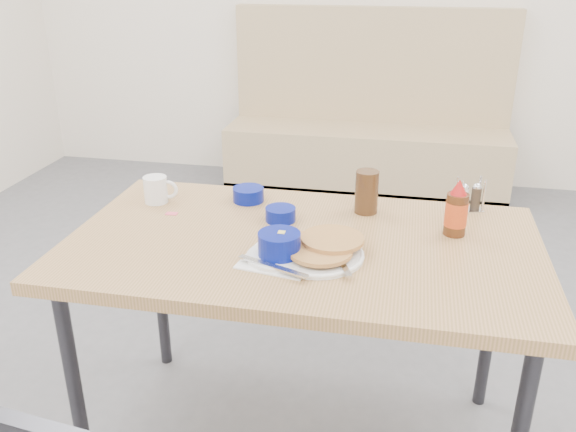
% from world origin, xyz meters
% --- Properties ---
extents(booth_bench, '(1.90, 0.56, 1.22)m').
position_xyz_m(booth_bench, '(0.00, 2.78, 0.35)').
color(booth_bench, tan).
rests_on(booth_bench, ground).
extents(dining_table, '(1.40, 0.80, 0.76)m').
position_xyz_m(dining_table, '(0.00, 0.25, 0.70)').
color(dining_table, tan).
rests_on(dining_table, ground).
extents(pancake_plate, '(0.27, 0.27, 0.05)m').
position_xyz_m(pancake_plate, '(0.06, 0.16, 0.78)').
color(pancake_plate, white).
rests_on(pancake_plate, dining_table).
extents(coffee_mug, '(0.12, 0.08, 0.09)m').
position_xyz_m(coffee_mug, '(-0.54, 0.45, 0.81)').
color(coffee_mug, white).
rests_on(coffee_mug, dining_table).
extents(grits_setting, '(0.22, 0.24, 0.08)m').
position_xyz_m(grits_setting, '(-0.04, 0.12, 0.79)').
color(grits_setting, white).
rests_on(grits_setting, dining_table).
extents(creamer_bowl, '(0.11, 0.11, 0.05)m').
position_xyz_m(creamer_bowl, '(-0.24, 0.52, 0.78)').
color(creamer_bowl, navy).
rests_on(creamer_bowl, dining_table).
extents(butter_bowl, '(0.10, 0.10, 0.04)m').
position_xyz_m(butter_bowl, '(-0.10, 0.38, 0.78)').
color(butter_bowl, navy).
rests_on(butter_bowl, dining_table).
extents(amber_tumbler, '(0.09, 0.09, 0.14)m').
position_xyz_m(amber_tumbler, '(0.17, 0.51, 0.83)').
color(amber_tumbler, '#3F2714').
rests_on(amber_tumbler, dining_table).
extents(condiment_caddy, '(0.10, 0.08, 0.11)m').
position_xyz_m(condiment_caddy, '(0.50, 0.59, 0.80)').
color(condiment_caddy, silver).
rests_on(condiment_caddy, dining_table).
extents(syrup_bottle, '(0.07, 0.07, 0.18)m').
position_xyz_m(syrup_bottle, '(0.44, 0.39, 0.84)').
color(syrup_bottle, '#47230F').
rests_on(syrup_bottle, dining_table).
extents(sugar_wrapper, '(0.04, 0.03, 0.00)m').
position_xyz_m(sugar_wrapper, '(-0.46, 0.36, 0.76)').
color(sugar_wrapper, '#ED4F66').
rests_on(sugar_wrapper, dining_table).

